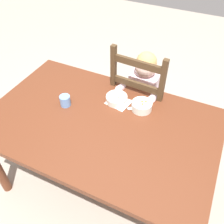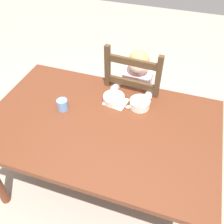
% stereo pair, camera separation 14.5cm
% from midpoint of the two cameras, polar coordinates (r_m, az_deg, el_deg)
% --- Properties ---
extents(ground_plane, '(8.00, 8.00, 0.00)m').
position_cam_midpoint_polar(ground_plane, '(2.23, -3.90, -15.62)').
color(ground_plane, '#A39788').
extents(dining_table, '(1.53, 0.96, 0.73)m').
position_cam_midpoint_polar(dining_table, '(1.71, -4.92, -4.57)').
color(dining_table, brown).
rests_on(dining_table, ground).
extents(dining_chair, '(0.44, 0.44, 1.07)m').
position_cam_midpoint_polar(dining_chair, '(2.14, 3.24, 2.09)').
color(dining_chair, '#493520').
rests_on(dining_chair, ground).
extents(child_figure, '(0.32, 0.31, 0.98)m').
position_cam_midpoint_polar(child_figure, '(2.04, 3.47, 5.27)').
color(child_figure, silver).
rests_on(child_figure, ground).
extents(bowl_of_peas, '(0.15, 0.15, 0.05)m').
position_cam_midpoint_polar(bowl_of_peas, '(1.78, -1.93, 3.03)').
color(bowl_of_peas, white).
rests_on(bowl_of_peas, dining_table).
extents(bowl_of_carrots, '(0.14, 0.14, 0.06)m').
position_cam_midpoint_polar(bowl_of_carrots, '(1.73, 4.00, 1.88)').
color(bowl_of_carrots, white).
rests_on(bowl_of_carrots, dining_table).
extents(spoon, '(0.13, 0.09, 0.01)m').
position_cam_midpoint_polar(spoon, '(1.75, 2.06, 1.15)').
color(spoon, silver).
rests_on(spoon, dining_table).
extents(drinking_cup, '(0.07, 0.07, 0.08)m').
position_cam_midpoint_polar(drinking_cup, '(1.76, -13.59, 1.55)').
color(drinking_cup, '#6E9EE2').
rests_on(drinking_cup, dining_table).
extents(paper_napkin, '(0.18, 0.16, 0.00)m').
position_cam_midpoint_polar(paper_napkin, '(1.79, -1.43, 2.26)').
color(paper_napkin, white).
rests_on(paper_napkin, dining_table).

